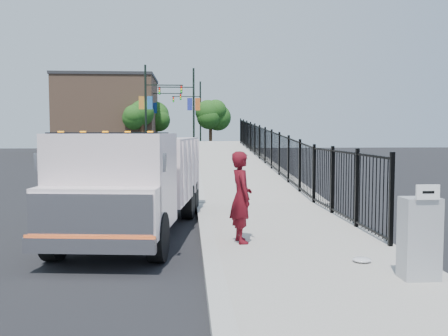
{
  "coord_description": "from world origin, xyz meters",
  "views": [
    {
      "loc": [
        -0.41,
        -11.38,
        2.37
      ],
      "look_at": [
        0.56,
        2.0,
        1.38
      ],
      "focal_mm": 40.0,
      "sensor_mm": 36.0,
      "label": 1
    }
  ],
  "objects": [
    {
      "name": "light_pole_3",
      "position": [
        0.72,
        45.53,
        4.36
      ],
      "size": [
        3.77,
        0.22,
        8.0
      ],
      "color": "black",
      "rests_on": "ground"
    },
    {
      "name": "truck",
      "position": [
        -1.62,
        0.08,
        1.34
      ],
      "size": [
        3.03,
        7.15,
        2.37
      ],
      "rotation": [
        0.0,
        0.0,
        -0.12
      ],
      "color": "black",
      "rests_on": "ground"
    },
    {
      "name": "light_pole_0",
      "position": [
        -3.67,
        31.71,
        4.36
      ],
      "size": [
        3.77,
        0.22,
        8.0
      ],
      "color": "black",
      "rests_on": "ground"
    },
    {
      "name": "curb",
      "position": [
        0.0,
        -2.0,
        0.08
      ],
      "size": [
        0.3,
        12.0,
        0.16
      ],
      "primitive_type": "cube",
      "color": "#ADAAA3",
      "rests_on": "ground"
    },
    {
      "name": "building",
      "position": [
        -9.0,
        44.0,
        4.0
      ],
      "size": [
        10.0,
        10.0,
        8.0
      ],
      "primitive_type": "cube",
      "color": "#8C664C",
      "rests_on": "ground"
    },
    {
      "name": "arrow_sign",
      "position": [
        3.1,
        -4.36,
        1.48
      ],
      "size": [
        0.35,
        0.04,
        0.22
      ],
      "primitive_type": "cube",
      "color": "white",
      "rests_on": "utility_cabinet"
    },
    {
      "name": "tree_0",
      "position": [
        -4.88,
        37.99,
        3.94
      ],
      "size": [
        2.57,
        2.57,
        5.28
      ],
      "color": "#382314",
      "rests_on": "ground"
    },
    {
      "name": "worker",
      "position": [
        0.66,
        -1.45,
        1.05
      ],
      "size": [
        0.55,
        0.74,
        1.85
      ],
      "primitive_type": "imported",
      "rotation": [
        0.0,
        0.0,
        1.73
      ],
      "color": "#520A13",
      "rests_on": "sidewalk"
    },
    {
      "name": "light_pole_1",
      "position": [
        -0.18,
        33.69,
        4.36
      ],
      "size": [
        3.78,
        0.22,
        8.0
      ],
      "color": "black",
      "rests_on": "ground"
    },
    {
      "name": "ramp",
      "position": [
        2.12,
        16.0,
        0.0
      ],
      "size": [
        3.95,
        24.06,
        3.19
      ],
      "primitive_type": "cube",
      "rotation": [
        0.06,
        0.0,
        0.0
      ],
      "color": "#9E998E",
      "rests_on": "ground"
    },
    {
      "name": "sidewalk",
      "position": [
        1.93,
        -2.0,
        0.06
      ],
      "size": [
        3.55,
        12.0,
        0.12
      ],
      "primitive_type": "cube",
      "color": "#9E998E",
      "rests_on": "ground"
    },
    {
      "name": "light_pole_2",
      "position": [
        -3.88,
        41.15,
        4.36
      ],
      "size": [
        3.77,
        0.22,
        8.0
      ],
      "color": "black",
      "rests_on": "ground"
    },
    {
      "name": "tree_1",
      "position": [
        1.97,
        40.97,
        3.94
      ],
      "size": [
        2.56,
        2.56,
        5.28
      ],
      "color": "#382314",
      "rests_on": "ground"
    },
    {
      "name": "tree_2",
      "position": [
        -4.09,
        46.39,
        3.97
      ],
      "size": [
        3.12,
        3.12,
        5.56
      ],
      "color": "#382314",
      "rests_on": "ground"
    },
    {
      "name": "ground",
      "position": [
        0.0,
        0.0,
        0.0
      ],
      "size": [
        120.0,
        120.0,
        0.0
      ],
      "primitive_type": "plane",
      "color": "black",
      "rests_on": "ground"
    },
    {
      "name": "iron_fence",
      "position": [
        3.55,
        12.0,
        0.9
      ],
      "size": [
        0.1,
        28.0,
        1.8
      ],
      "primitive_type": "cube",
      "color": "black",
      "rests_on": "ground"
    },
    {
      "name": "utility_cabinet",
      "position": [
        3.1,
        -4.14,
        0.75
      ],
      "size": [
        0.55,
        0.4,
        1.25
      ],
      "primitive_type": "cube",
      "color": "gray",
      "rests_on": "sidewalk"
    },
    {
      "name": "debris",
      "position": [
        2.58,
        -3.13,
        0.16
      ],
      "size": [
        0.32,
        0.32,
        0.08
      ],
      "primitive_type": "ellipsoid",
      "color": "silver",
      "rests_on": "sidewalk"
    }
  ]
}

